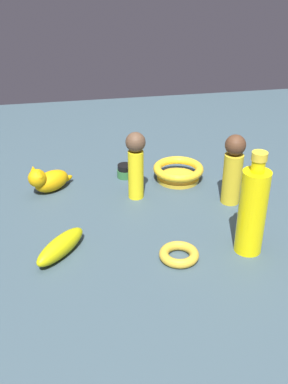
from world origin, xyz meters
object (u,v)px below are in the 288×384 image
Objects in this scene: cat_figurine at (48,180)px; bangle at (179,254)px; person_figure_child at (136,163)px; bowl at (178,171)px; nail_polish_jar at (125,171)px; person_figure_adult at (233,169)px; bottle_tall at (252,210)px; banana at (61,246)px.

cat_figurine is 0.46m from bangle.
bowl is (-0.14, -0.08, -0.07)m from person_figure_child.
person_figure_adult is at bearing 141.54° from nail_polish_jar.
bottle_tall is at bearing -179.31° from bangle.
bottle_tall reaches higher than banana.
nail_polish_jar is (0.05, -0.42, 0.01)m from bangle.
bottle_tall is 0.38m from bowl.
person_figure_adult reaches higher than nail_polish_jar.
bottle_tall is at bearing 79.85° from person_figure_adult.
bottle_tall is 2.72× the size of bangle.
nail_polish_jar is (0.21, -0.42, -0.09)m from bottle_tall.
banana is at bearing -14.07° from bangle.
banana is (0.41, -0.06, -0.08)m from bottle_tall.
banana is 3.23× the size of nail_polish_jar.
cat_figurine is 0.23m from nail_polish_jar.
bottle_tall reaches higher than person_figure_adult.
bangle is 0.60× the size of bowl.
cat_figurine is (0.23, -0.08, -0.07)m from person_figure_child.
person_figure_adult reaches higher than bowl.
bowl is at bearing -179.98° from cat_figurine.
person_figure_child is 0.32m from banana.
nail_polish_jar is at bearing -18.09° from bowl.
person_figure_child reaches higher than bowl.
bottle_tall reaches higher than person_figure_child.
bottle_tall is 1.26× the size of person_figure_adult.
banana is at bearing 41.29° from bowl.
cat_figurine is at bearing -40.03° from bottle_tall.
bangle is (-0.28, 0.37, -0.03)m from cat_figurine.
bottle_tall is 5.05× the size of nail_polish_jar.
person_figure_adult reaches higher than cat_figurine.
cat_figurine is at bearing 0.02° from bowl.
banana is at bearing 18.80° from person_figure_adult.
nail_polish_jar is at bearing -167.58° from cat_figurine.
person_figure_adult is at bearing 162.28° from cat_figurine.
banana is (0.25, -0.06, 0.01)m from bangle.
person_figure_adult is (-0.45, -0.15, 0.08)m from banana.
banana is 0.48m from person_figure_adult.
bangle is 0.31m from person_figure_adult.
person_figure_child is at bearing -54.88° from bottle_tall.
bottle_tall reaches higher than nail_polish_jar.
person_figure_child reaches higher than cat_figurine.
person_figure_child is at bearing 177.15° from banana.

